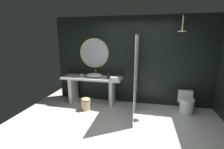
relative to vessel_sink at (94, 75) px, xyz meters
The scene contains 12 objects.
ground_plane 2.12m from the vessel_sink, 54.44° to the right, with size 5.76×5.76×0.00m, color silver.
back_wall_panel 1.24m from the vessel_sink, 16.80° to the left, with size 4.80×0.10×2.60m, color black.
vanity_counter 0.33m from the vessel_sink, 163.80° to the right, with size 1.80×0.57×0.83m.
vessel_sink is the anchor object (origin of this frame).
tumbler_cup 0.38m from the vessel_sink, behind, with size 0.08×0.08×0.09m, color silver.
soap_dispenser 0.46m from the vessel_sink, ahead, with size 0.06×0.06×0.15m.
round_wall_mirror 0.69m from the vessel_sink, 104.90° to the left, with size 0.92×0.05×0.92m.
shower_glass_panel 1.36m from the vessel_sink, 18.86° to the right, with size 0.02×1.45×2.05m, color silver.
rain_shower_head 2.65m from the vessel_sink, ahead, with size 0.19×0.19×0.38m.
toilet 2.71m from the vessel_sink, ahead, with size 0.37×0.52×0.55m.
waste_bin 0.88m from the vessel_sink, 100.34° to the right, with size 0.26×0.26×0.35m.
folded_hand_towel 0.71m from the vessel_sink, 16.96° to the right, with size 0.24×0.20×0.09m, color white.
Camera 1 is at (0.36, -2.70, 1.97)m, focal length 24.56 mm.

